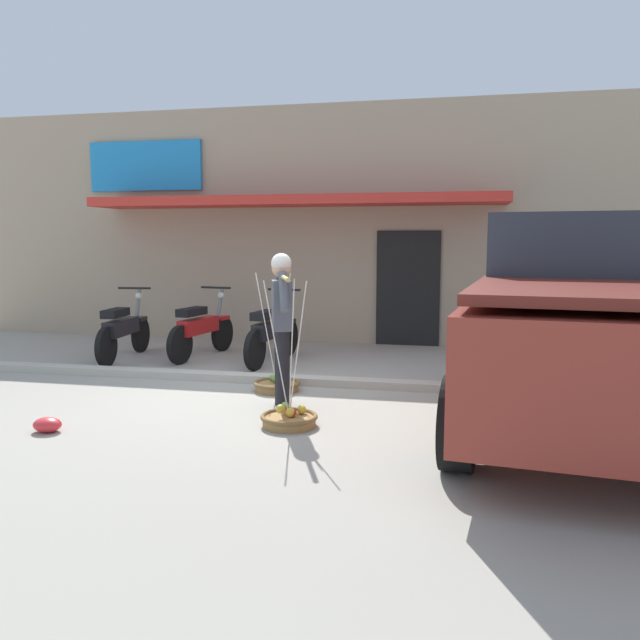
% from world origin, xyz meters
% --- Properties ---
extents(ground_plane, '(90.00, 90.00, 0.00)m').
position_xyz_m(ground_plane, '(0.00, 0.00, 0.00)').
color(ground_plane, '#9E998C').
extents(sidewalk_curb, '(20.00, 0.24, 0.10)m').
position_xyz_m(sidewalk_curb, '(0.00, 0.70, 0.05)').
color(sidewalk_curb, '#BAB4A5').
rests_on(sidewalk_curb, ground).
extents(fruit_vendor, '(0.56, 1.42, 1.70)m').
position_xyz_m(fruit_vendor, '(0.37, -0.41, 0.98)').
color(fruit_vendor, black).
rests_on(fruit_vendor, ground).
extents(fruit_basket_left_side, '(0.57, 0.57, 1.45)m').
position_xyz_m(fruit_basket_left_side, '(0.11, 0.30, 0.08)').
color(fruit_basket_left_side, '#9E7542').
rests_on(fruit_basket_left_side, ground).
extents(fruit_basket_right_side, '(0.57, 0.57, 1.45)m').
position_xyz_m(fruit_basket_right_side, '(0.63, -1.10, 0.08)').
color(fruit_basket_right_side, '#9E7542').
rests_on(fruit_basket_right_side, ground).
extents(motorcycle_nearest_shop, '(0.54, 1.82, 1.09)m').
position_xyz_m(motorcycle_nearest_shop, '(-2.78, 1.80, 0.45)').
color(motorcycle_nearest_shop, black).
rests_on(motorcycle_nearest_shop, ground).
extents(motorcycle_second_in_row, '(0.54, 1.81, 1.09)m').
position_xyz_m(motorcycle_second_in_row, '(-1.66, 2.19, 0.45)').
color(motorcycle_second_in_row, black).
rests_on(motorcycle_second_in_row, ground).
extents(motorcycle_third_in_row, '(0.54, 1.81, 1.09)m').
position_xyz_m(motorcycle_third_in_row, '(-0.45, 2.01, 0.45)').
color(motorcycle_third_in_row, black).
rests_on(motorcycle_third_in_row, ground).
extents(parked_truck, '(2.58, 4.89, 2.10)m').
position_xyz_m(parked_truck, '(3.40, -0.51, 1.03)').
color(parked_truck, maroon).
rests_on(parked_truck, ground).
extents(storefront_building, '(13.00, 6.00, 4.20)m').
position_xyz_m(storefront_building, '(-0.53, 6.57, 2.10)').
color(storefront_building, tan).
rests_on(storefront_building, ground).
extents(plastic_litter_bag, '(0.28, 0.22, 0.14)m').
position_xyz_m(plastic_litter_bag, '(-1.60, -1.78, 0.07)').
color(plastic_litter_bag, red).
rests_on(plastic_litter_bag, ground).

